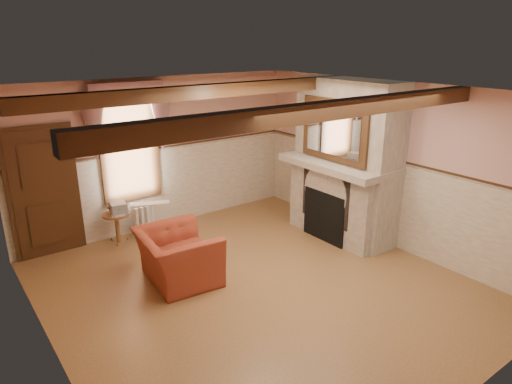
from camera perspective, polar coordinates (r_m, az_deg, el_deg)
floor at (r=6.80m, az=0.14°, el=-11.72°), size 5.50×6.00×0.01m
ceiling at (r=5.90m, az=0.16°, el=12.46°), size 5.50×6.00×0.01m
wall_back at (r=8.70m, az=-11.85°, el=4.71°), size 5.50×0.02×2.80m
wall_front at (r=4.40m, az=24.76°, el=-10.77°), size 5.50×0.02×2.80m
wall_left at (r=5.17m, az=-25.20°, el=-6.46°), size 0.02×6.00×2.80m
wall_right at (r=8.09m, az=15.95°, el=3.35°), size 0.02×6.00×2.80m
wainscot at (r=6.45m, az=0.15°, el=-5.97°), size 5.50×6.00×1.50m
chair_rail at (r=6.17m, az=0.15°, el=0.37°), size 5.50×6.00×0.08m
firebox at (r=8.21m, az=8.84°, el=-2.92°), size 0.20×0.95×0.90m
armchair at (r=6.88m, az=-9.79°, el=-7.95°), size 1.15×1.28×0.77m
side_table at (r=8.41m, az=-16.92°, el=-4.29°), size 0.57×0.57×0.55m
book_stack at (r=8.25m, az=-16.85°, el=-1.92°), size 0.30×0.35×0.20m
radiator at (r=8.61m, az=-12.95°, el=-3.22°), size 0.72×0.42×0.60m
bowl at (r=8.19m, az=9.50°, el=4.46°), size 0.36×0.36×0.09m
mantel_clock at (r=8.59m, az=6.59°, el=5.65°), size 0.14×0.24×0.20m
oil_lamp at (r=8.22m, az=9.14°, el=5.22°), size 0.11×0.11×0.28m
candle_red at (r=7.60m, az=14.48°, el=3.28°), size 0.06×0.06×0.16m
jar_yellow at (r=7.86m, az=12.14°, el=3.81°), size 0.06×0.06×0.12m
fireplace at (r=8.21m, az=11.26°, el=3.94°), size 0.85×2.00×2.80m
mantel at (r=8.09m, az=10.38°, el=3.48°), size 1.05×2.05×0.12m
overmantel_mirror at (r=7.83m, az=9.70°, el=7.59°), size 0.06×1.44×1.04m
door at (r=8.12m, az=-24.97°, el=-0.25°), size 1.10×0.10×2.10m
window at (r=8.39m, az=-15.58°, el=5.67°), size 1.06×0.08×2.02m
window_drapes at (r=8.20m, az=-15.71°, el=9.65°), size 1.30×0.14×1.40m
ceiling_beam_front at (r=5.01m, az=8.56°, el=10.00°), size 5.50×0.18×0.20m
ceiling_beam_back at (r=6.90m, az=-5.98°, el=12.43°), size 5.50×0.18×0.20m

